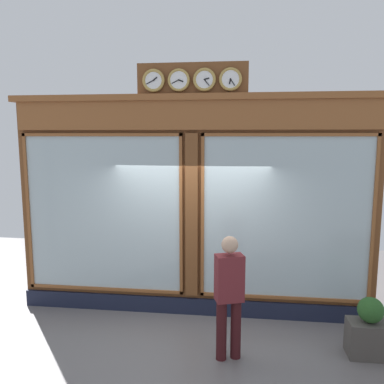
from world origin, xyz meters
The scene contains 4 objects.
shop_facade centered at (0.00, -0.13, 1.82)m, with size 5.98×0.42×4.09m.
pedestrian centered at (-0.65, 1.26, 0.93)m, with size 0.41×0.32×1.69m.
planter_box centered at (-2.54, 0.97, 0.24)m, with size 0.56×0.36×0.49m, color #4C4742.
planter_shrub centered at (-2.54, 0.97, 0.66)m, with size 0.34×0.34×0.34m, color #285623.
Camera 1 is at (-0.76, 6.16, 2.98)m, focal length 36.44 mm.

